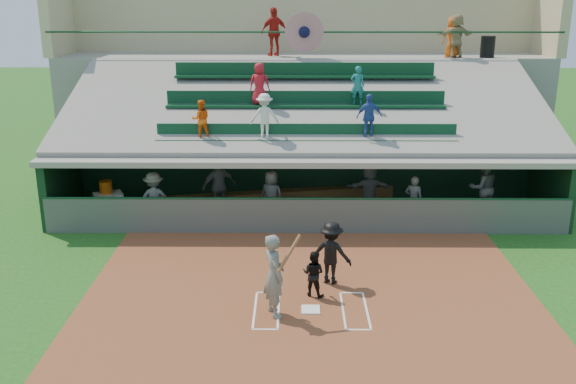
{
  "coord_description": "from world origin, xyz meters",
  "views": [
    {
      "loc": [
        -0.42,
        -13.39,
        7.09
      ],
      "look_at": [
        -0.56,
        3.5,
        1.8
      ],
      "focal_mm": 40.0,
      "sensor_mm": 36.0,
      "label": 1
    }
  ],
  "objects_px": {
    "white_table": "(109,205)",
    "water_cooler": "(106,187)",
    "home_plate": "(311,309)",
    "trash_bin": "(488,47)",
    "batter_at_plate": "(274,275)",
    "catcher": "(313,274)"
  },
  "relations": [
    {
      "from": "batter_at_plate",
      "to": "water_cooler",
      "type": "bearing_deg",
      "value": 130.32
    },
    {
      "from": "catcher",
      "to": "white_table",
      "type": "relative_size",
      "value": 1.28
    },
    {
      "from": "batter_at_plate",
      "to": "trash_bin",
      "type": "relative_size",
      "value": 2.35
    },
    {
      "from": "batter_at_plate",
      "to": "water_cooler",
      "type": "distance_m",
      "value": 8.76
    },
    {
      "from": "white_table",
      "to": "water_cooler",
      "type": "xyz_separation_m",
      "value": [
        -0.06,
        0.03,
        0.59
      ]
    },
    {
      "from": "catcher",
      "to": "white_table",
      "type": "distance_m",
      "value": 8.65
    },
    {
      "from": "batter_at_plate",
      "to": "trash_bin",
      "type": "distance_m",
      "value": 15.5
    },
    {
      "from": "home_plate",
      "to": "batter_at_plate",
      "type": "relative_size",
      "value": 0.22
    },
    {
      "from": "home_plate",
      "to": "batter_at_plate",
      "type": "distance_m",
      "value": 1.3
    },
    {
      "from": "water_cooler",
      "to": "trash_bin",
      "type": "distance_m",
      "value": 15.48
    },
    {
      "from": "home_plate",
      "to": "batter_at_plate",
      "type": "height_order",
      "value": "batter_at_plate"
    },
    {
      "from": "home_plate",
      "to": "trash_bin",
      "type": "bearing_deg",
      "value": 59.78
    },
    {
      "from": "batter_at_plate",
      "to": "home_plate",
      "type": "bearing_deg",
      "value": 13.61
    },
    {
      "from": "batter_at_plate",
      "to": "white_table",
      "type": "height_order",
      "value": "batter_at_plate"
    },
    {
      "from": "home_plate",
      "to": "white_table",
      "type": "height_order",
      "value": "white_table"
    },
    {
      "from": "catcher",
      "to": "water_cooler",
      "type": "xyz_separation_m",
      "value": [
        -6.58,
        5.7,
        0.43
      ]
    },
    {
      "from": "home_plate",
      "to": "trash_bin",
      "type": "xyz_separation_m",
      "value": [
        7.22,
        12.4,
        4.98
      ]
    },
    {
      "from": "home_plate",
      "to": "white_table",
      "type": "bearing_deg",
      "value": 135.03
    },
    {
      "from": "home_plate",
      "to": "catcher",
      "type": "relative_size",
      "value": 0.38
    },
    {
      "from": "catcher",
      "to": "trash_bin",
      "type": "bearing_deg",
      "value": -99.32
    },
    {
      "from": "home_plate",
      "to": "white_table",
      "type": "distance_m",
      "value": 9.13
    },
    {
      "from": "batter_at_plate",
      "to": "water_cooler",
      "type": "relative_size",
      "value": 4.86
    }
  ]
}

